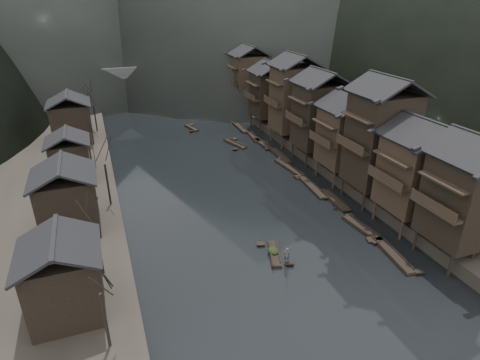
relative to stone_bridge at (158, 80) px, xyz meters
name	(u,v)px	position (x,y,z in m)	size (l,w,h in m)	color
water	(273,248)	(0.00, -72.00, -5.11)	(300.00, 300.00, 0.00)	black
right_bank	(343,115)	(35.00, -32.00, -4.21)	(40.00, 200.00, 1.80)	#2D2823
stilt_houses	(324,108)	(17.28, -52.41, 4.04)	(9.00, 67.60, 16.77)	black
left_houses	(68,159)	(-20.50, -51.88, 0.55)	(8.10, 53.20, 8.73)	black
bare_trees	(94,146)	(-17.00, -50.18, 1.42)	(3.92, 72.82, 7.85)	black
moored_sampans	(277,156)	(11.75, -47.60, -4.91)	(3.23, 66.15, 0.47)	black
midriver_boats	(182,117)	(1.80, -18.86, -4.91)	(16.93, 47.82, 0.45)	black
stone_bridge	(158,80)	(0.00, 0.00, 0.00)	(40.00, 6.00, 9.00)	#4C4C4F
hero_sampan	(275,253)	(-0.39, -73.27, -4.91)	(2.46, 5.09, 0.44)	black
cargo_heap	(273,248)	(-0.46, -73.05, -4.34)	(1.12, 1.46, 0.67)	black
boatman	(287,253)	(0.17, -74.95, -3.85)	(0.60, 0.40, 1.65)	#4D4D4F
bamboo_pole	(290,231)	(0.37, -74.95, -1.30)	(0.06, 0.06, 4.60)	#8C7A51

